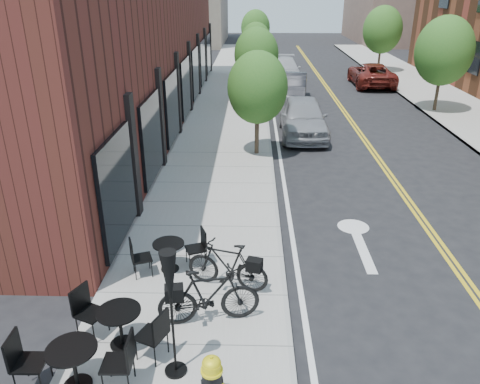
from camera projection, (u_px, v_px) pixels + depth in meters
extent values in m
plane|color=black|center=(288.00, 300.00, 9.73)|extent=(120.00, 120.00, 0.00)
cube|color=#9E9B93|center=(222.00, 146.00, 18.90)|extent=(4.00, 70.00, 0.12)
cube|color=#4E2219|center=(128.00, 45.00, 21.27)|extent=(5.00, 28.00, 7.00)
cylinder|color=#382B1E|center=(257.00, 133.00, 17.60)|extent=(0.16, 0.16, 1.61)
ellipsoid|color=#24631F|center=(258.00, 88.00, 16.92)|extent=(2.20, 2.20, 2.64)
cylinder|color=#382B1E|center=(256.00, 89.00, 24.90)|extent=(0.16, 0.16, 1.68)
ellipsoid|color=#24631F|center=(256.00, 55.00, 24.19)|extent=(2.30, 2.30, 2.76)
cylinder|color=#382B1E|center=(255.00, 66.00, 32.23)|extent=(0.16, 0.16, 1.57)
ellipsoid|color=#24631F|center=(256.00, 41.00, 31.57)|extent=(2.10, 2.10, 2.52)
cylinder|color=#382B1E|center=(255.00, 50.00, 39.52)|extent=(0.16, 0.16, 1.71)
ellipsoid|color=#24631F|center=(255.00, 28.00, 38.78)|extent=(2.40, 2.40, 2.88)
cylinder|color=#382B1E|center=(437.00, 92.00, 23.73)|extent=(0.16, 0.16, 1.82)
ellipsoid|color=#24631F|center=(444.00, 51.00, 22.91)|extent=(2.80, 2.80, 3.36)
cylinder|color=#382B1E|center=(379.00, 58.00, 34.70)|extent=(0.16, 0.16, 1.82)
ellipsoid|color=#24631F|center=(383.00, 30.00, 33.88)|extent=(2.80, 2.80, 3.36)
cylinder|color=yellow|center=(212.00, 370.00, 6.97)|extent=(0.41, 0.41, 0.04)
cylinder|color=yellow|center=(212.00, 366.00, 6.94)|extent=(0.36, 0.36, 0.14)
ellipsoid|color=yellow|center=(211.00, 362.00, 6.91)|extent=(0.34, 0.34, 0.17)
cylinder|color=yellow|center=(211.00, 358.00, 6.87)|extent=(0.06, 0.06, 0.06)
imported|color=black|center=(227.00, 265.00, 9.75)|extent=(1.85, 0.99, 1.07)
imported|color=black|center=(209.00, 296.00, 8.71)|extent=(1.99, 0.89, 1.16)
cylinder|color=black|center=(123.00, 344.00, 8.36)|extent=(0.59, 0.59, 0.03)
cylinder|color=black|center=(121.00, 328.00, 8.22)|extent=(0.08, 0.08, 0.71)
cylinder|color=black|center=(119.00, 312.00, 8.07)|extent=(1.02, 1.02, 0.03)
cylinder|color=black|center=(75.00, 368.00, 7.35)|extent=(0.06, 0.06, 0.73)
cylinder|color=black|center=(71.00, 349.00, 7.20)|extent=(0.81, 0.81, 0.03)
cylinder|color=black|center=(170.00, 269.00, 10.57)|extent=(0.52, 0.52, 0.03)
cylinder|color=black|center=(169.00, 257.00, 10.44)|extent=(0.07, 0.07, 0.65)
cylinder|color=black|center=(168.00, 244.00, 10.31)|extent=(0.91, 0.91, 0.03)
cylinder|color=black|center=(176.00, 370.00, 7.77)|extent=(0.37, 0.37, 0.04)
cylinder|color=black|center=(172.00, 316.00, 7.32)|extent=(0.04, 0.04, 2.22)
cone|color=black|center=(169.00, 280.00, 7.05)|extent=(0.27, 0.27, 0.98)
imported|color=gray|center=(303.00, 117.00, 20.10)|extent=(1.93, 4.78, 1.63)
imported|color=black|center=(291.00, 88.00, 25.97)|extent=(2.21, 4.88, 1.55)
imported|color=#B8B9BE|center=(284.00, 70.00, 31.48)|extent=(2.24, 5.37, 1.55)
imported|color=maroon|center=(371.00, 74.00, 30.27)|extent=(2.50, 5.27, 1.45)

